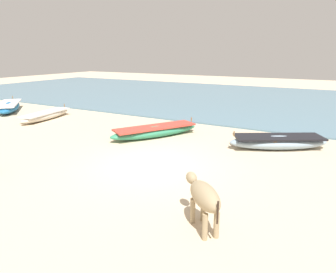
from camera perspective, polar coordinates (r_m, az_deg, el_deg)
name	(u,v)px	position (r m, az deg, el deg)	size (l,w,h in m)	color
ground	(151,165)	(10.31, -3.31, -5.47)	(80.00, 80.00, 0.00)	beige
sea_water	(259,100)	(25.42, 16.99, 6.68)	(60.00, 20.00, 0.08)	slate
fishing_boat_0	(278,142)	(12.73, 20.29, -0.94)	(3.92, 2.89, 0.73)	#8CA5B7
fishing_boat_2	(46,115)	(18.67, -22.29, 3.77)	(1.49, 3.79, 0.64)	beige
fishing_boat_3	(155,131)	(13.68, -2.45, 1.07)	(3.11, 4.23, 0.69)	#338C66
fishing_boat_5	(9,107)	(22.29, -28.09, 5.04)	(3.80, 3.62, 0.77)	#1E669E
cow_adult_dun	(204,196)	(6.53, 6.81, -11.29)	(1.36, 1.34, 1.06)	tan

